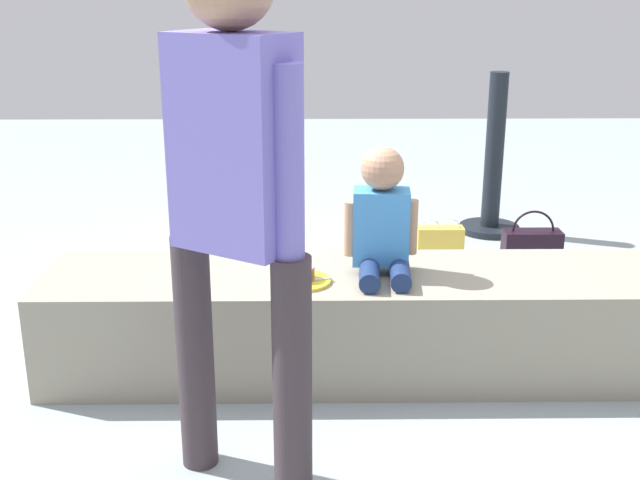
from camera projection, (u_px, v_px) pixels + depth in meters
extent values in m
plane|color=#8F9B9E|center=(354.00, 368.00, 3.15)|extent=(12.00, 12.00, 0.00)
cube|color=gray|center=(355.00, 321.00, 3.08)|extent=(2.38, 0.55, 0.40)
cylinder|color=navy|center=(369.00, 273.00, 2.92)|extent=(0.09, 0.25, 0.08)
cylinder|color=navy|center=(400.00, 272.00, 2.93)|extent=(0.09, 0.25, 0.08)
cube|color=#4191D8|center=(381.00, 227.00, 2.98)|extent=(0.22, 0.15, 0.28)
sphere|color=tan|center=(382.00, 169.00, 2.91)|extent=(0.16, 0.16, 0.16)
cylinder|color=tan|center=(351.00, 228.00, 2.97)|extent=(0.05, 0.05, 0.21)
cylinder|color=tan|center=(411.00, 227.00, 2.99)|extent=(0.05, 0.05, 0.21)
cylinder|color=#372C31|center=(292.00, 383.00, 2.24)|extent=(0.11, 0.11, 0.76)
cylinder|color=#372C31|center=(195.00, 354.00, 2.42)|extent=(0.11, 0.11, 0.76)
cube|color=#7066C2|center=(234.00, 143.00, 2.12)|extent=(0.38, 0.34, 0.58)
cylinder|color=#7066C2|center=(287.00, 170.00, 2.05)|extent=(0.09, 0.09, 0.55)
cylinder|color=#7066C2|center=(187.00, 156.00, 2.22)|extent=(0.09, 0.09, 0.55)
cylinder|color=yellow|center=(301.00, 281.00, 2.93)|extent=(0.22, 0.22, 0.01)
cylinder|color=#936136|center=(301.00, 273.00, 2.92)|extent=(0.10, 0.10, 0.05)
cylinder|color=pink|center=(301.00, 267.00, 2.91)|extent=(0.10, 0.10, 0.01)
cube|color=silver|center=(318.00, 279.00, 2.92)|extent=(0.11, 0.04, 0.00)
cube|color=gold|center=(440.00, 249.00, 4.17)|extent=(0.24, 0.09, 0.24)
torus|color=white|center=(430.00, 227.00, 4.13)|extent=(0.09, 0.01, 0.09)
torus|color=white|center=(451.00, 227.00, 4.13)|extent=(0.09, 0.01, 0.09)
cylinder|color=black|center=(489.00, 228.00, 4.86)|extent=(0.36, 0.36, 0.04)
cylinder|color=black|center=(494.00, 151.00, 4.71)|extent=(0.11, 0.11, 0.93)
cylinder|color=silver|center=(223.00, 268.00, 3.99)|extent=(0.07, 0.07, 0.18)
cone|color=silver|center=(222.00, 248.00, 3.96)|extent=(0.06, 0.06, 0.03)
cylinder|color=#268C3F|center=(222.00, 243.00, 3.95)|extent=(0.03, 0.03, 0.02)
cylinder|color=silver|center=(528.00, 301.00, 3.57)|extent=(0.07, 0.07, 0.19)
cone|color=silver|center=(530.00, 278.00, 3.53)|extent=(0.06, 0.06, 0.03)
cylinder|color=white|center=(531.00, 273.00, 3.52)|extent=(0.03, 0.03, 0.02)
cylinder|color=red|center=(219.00, 248.00, 4.42)|extent=(0.07, 0.07, 0.09)
cube|color=white|center=(356.00, 300.00, 3.68)|extent=(0.36, 0.36, 0.11)
cube|color=black|center=(531.00, 249.00, 4.23)|extent=(0.31, 0.13, 0.20)
torus|color=black|center=(533.00, 231.00, 4.20)|extent=(0.23, 0.01, 0.23)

